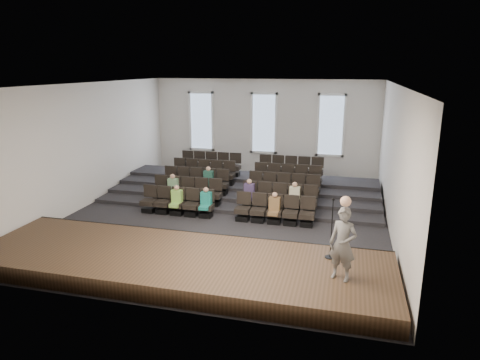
# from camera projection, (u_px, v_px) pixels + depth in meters

# --- Properties ---
(ground) EXTENTS (14.00, 14.00, 0.00)m
(ground) POSITION_uv_depth(u_px,v_px,m) (229.00, 214.00, 16.87)
(ground) COLOR black
(ground) RESTS_ON ground
(ceiling) EXTENTS (12.00, 14.00, 0.02)m
(ceiling) POSITION_uv_depth(u_px,v_px,m) (228.00, 84.00, 15.58)
(ceiling) COLOR white
(ceiling) RESTS_ON ground
(wall_back) EXTENTS (12.00, 0.04, 5.00)m
(wall_back) POSITION_uv_depth(u_px,v_px,m) (264.00, 127.00, 22.80)
(wall_back) COLOR silver
(wall_back) RESTS_ON ground
(wall_front) EXTENTS (12.00, 0.04, 5.00)m
(wall_front) POSITION_uv_depth(u_px,v_px,m) (143.00, 209.00, 9.66)
(wall_front) COLOR silver
(wall_front) RESTS_ON ground
(wall_left) EXTENTS (0.04, 14.00, 5.00)m
(wall_left) POSITION_uv_depth(u_px,v_px,m) (88.00, 144.00, 17.67)
(wall_left) COLOR silver
(wall_left) RESTS_ON ground
(wall_right) EXTENTS (0.04, 14.00, 5.00)m
(wall_right) POSITION_uv_depth(u_px,v_px,m) (395.00, 160.00, 14.79)
(wall_right) COLOR silver
(wall_right) RESTS_ON ground
(stage) EXTENTS (11.80, 3.60, 0.50)m
(stage) POSITION_uv_depth(u_px,v_px,m) (179.00, 264.00, 12.04)
(stage) COLOR #402B1B
(stage) RESTS_ON ground
(stage_lip) EXTENTS (11.80, 0.06, 0.52)m
(stage_lip) POSITION_uv_depth(u_px,v_px,m) (200.00, 240.00, 13.69)
(stage_lip) COLOR black
(stage_lip) RESTS_ON ground
(risers) EXTENTS (11.80, 4.80, 0.60)m
(risers) POSITION_uv_depth(u_px,v_px,m) (247.00, 187.00, 19.79)
(risers) COLOR black
(risers) RESTS_ON ground
(seating_rows) EXTENTS (6.80, 4.70, 1.67)m
(seating_rows) POSITION_uv_depth(u_px,v_px,m) (238.00, 187.00, 18.14)
(seating_rows) COLOR black
(seating_rows) RESTS_ON ground
(windows) EXTENTS (8.44, 0.10, 3.24)m
(windows) POSITION_uv_depth(u_px,v_px,m) (264.00, 123.00, 22.69)
(windows) COLOR white
(windows) RESTS_ON wall_back
(audience) EXTENTS (5.45, 2.64, 1.10)m
(audience) POSITION_uv_depth(u_px,v_px,m) (225.00, 193.00, 16.86)
(audience) COLOR #88C64F
(audience) RESTS_ON seating_rows
(speaker) EXTENTS (0.79, 0.66, 1.87)m
(speaker) POSITION_uv_depth(u_px,v_px,m) (343.00, 244.00, 10.42)
(speaker) COLOR #595855
(speaker) RESTS_ON stage
(mic_stand) EXTENTS (0.29, 0.29, 1.73)m
(mic_stand) POSITION_uv_depth(u_px,v_px,m) (331.00, 240.00, 11.72)
(mic_stand) COLOR black
(mic_stand) RESTS_ON stage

